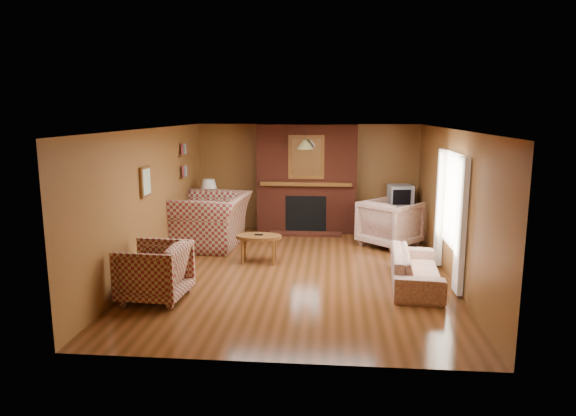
# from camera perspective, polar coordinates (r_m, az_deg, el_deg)

# --- Properties ---
(floor) EXTENTS (6.50, 6.50, 0.00)m
(floor) POSITION_cam_1_polar(r_m,az_deg,el_deg) (8.81, 1.00, -7.03)
(floor) COLOR #4A290F
(floor) RESTS_ON ground
(ceiling) EXTENTS (6.50, 6.50, 0.00)m
(ceiling) POSITION_cam_1_polar(r_m,az_deg,el_deg) (8.39, 1.06, 8.78)
(ceiling) COLOR silver
(ceiling) RESTS_ON wall_back
(wall_back) EXTENTS (6.50, 0.00, 6.50)m
(wall_back) POSITION_cam_1_polar(r_m,az_deg,el_deg) (11.73, 2.16, 3.44)
(wall_back) COLOR brown
(wall_back) RESTS_ON floor
(wall_front) EXTENTS (6.50, 0.00, 6.50)m
(wall_front) POSITION_cam_1_polar(r_m,az_deg,el_deg) (5.36, -1.45, -5.35)
(wall_front) COLOR brown
(wall_front) RESTS_ON floor
(wall_left) EXTENTS (0.00, 6.50, 6.50)m
(wall_left) POSITION_cam_1_polar(r_m,az_deg,el_deg) (9.04, -14.98, 0.91)
(wall_left) COLOR brown
(wall_left) RESTS_ON floor
(wall_right) EXTENTS (0.00, 6.50, 6.50)m
(wall_right) POSITION_cam_1_polar(r_m,az_deg,el_deg) (8.71, 17.67, 0.40)
(wall_right) COLOR brown
(wall_right) RESTS_ON floor
(fireplace) EXTENTS (2.20, 0.82, 2.40)m
(fireplace) POSITION_cam_1_polar(r_m,az_deg,el_deg) (11.47, 2.09, 3.18)
(fireplace) COLOR #572013
(fireplace) RESTS_ON floor
(window_right) EXTENTS (0.10, 1.85, 2.00)m
(window_right) POSITION_cam_1_polar(r_m,az_deg,el_deg) (8.52, 17.61, -0.32)
(window_right) COLOR beige
(window_right) RESTS_ON wall_right
(bookshelf) EXTENTS (0.09, 0.55, 0.71)m
(bookshelf) POSITION_cam_1_polar(r_m,az_deg,el_deg) (10.75, -11.37, 5.08)
(bookshelf) COLOR brown
(bookshelf) RESTS_ON wall_left
(botanical_print) EXTENTS (0.05, 0.40, 0.50)m
(botanical_print) POSITION_cam_1_polar(r_m,az_deg,el_deg) (8.70, -15.56, 2.84)
(botanical_print) COLOR brown
(botanical_print) RESTS_ON wall_left
(pendant_light) EXTENTS (0.36, 0.36, 0.48)m
(pendant_light) POSITION_cam_1_polar(r_m,az_deg,el_deg) (10.70, 1.92, 7.05)
(pendant_light) COLOR black
(pendant_light) RESTS_ON ceiling
(plaid_loveseat) EXTENTS (1.49, 1.69, 1.05)m
(plaid_loveseat) POSITION_cam_1_polar(r_m,az_deg,el_deg) (10.42, -8.58, -1.37)
(plaid_loveseat) COLOR maroon
(plaid_loveseat) RESTS_ON floor
(plaid_armchair) EXTENTS (0.98, 0.95, 0.83)m
(plaid_armchair) POSITION_cam_1_polar(r_m,az_deg,el_deg) (7.66, -14.65, -6.86)
(plaid_armchair) COLOR maroon
(plaid_armchair) RESTS_ON floor
(floral_sofa) EXTENTS (0.87, 1.90, 0.54)m
(floral_sofa) POSITION_cam_1_polar(r_m,az_deg,el_deg) (8.30, 14.03, -6.53)
(floral_sofa) COLOR beige
(floral_sofa) RESTS_ON floor
(floral_armchair) EXTENTS (1.42, 1.43, 0.93)m
(floral_armchair) POSITION_cam_1_polar(r_m,az_deg,el_deg) (10.50, 11.28, -1.69)
(floral_armchair) COLOR beige
(floral_armchair) RESTS_ON floor
(coffee_table) EXTENTS (0.83, 0.51, 0.52)m
(coffee_table) POSITION_cam_1_polar(r_m,az_deg,el_deg) (9.21, -3.27, -3.44)
(coffee_table) COLOR brown
(coffee_table) RESTS_ON floor
(side_table) EXTENTS (0.45, 0.45, 0.60)m
(side_table) POSITION_cam_1_polar(r_m,az_deg,el_deg) (11.40, -8.69, -1.49)
(side_table) COLOR brown
(side_table) RESTS_ON floor
(table_lamp) EXTENTS (0.39, 0.39, 0.64)m
(table_lamp) POSITION_cam_1_polar(r_m,az_deg,el_deg) (11.28, -8.79, 1.76)
(table_lamp) COLOR silver
(table_lamp) RESTS_ON side_table
(tv_stand) EXTENTS (0.65, 0.60, 0.66)m
(tv_stand) POSITION_cam_1_polar(r_m,az_deg,el_deg) (11.50, 12.26, -1.34)
(tv_stand) COLOR black
(tv_stand) RESTS_ON floor
(crt_tv) EXTENTS (0.54, 0.54, 0.45)m
(crt_tv) POSITION_cam_1_polar(r_m,az_deg,el_deg) (11.40, 12.38, 1.38)
(crt_tv) COLOR #A9ABB0
(crt_tv) RESTS_ON tv_stand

